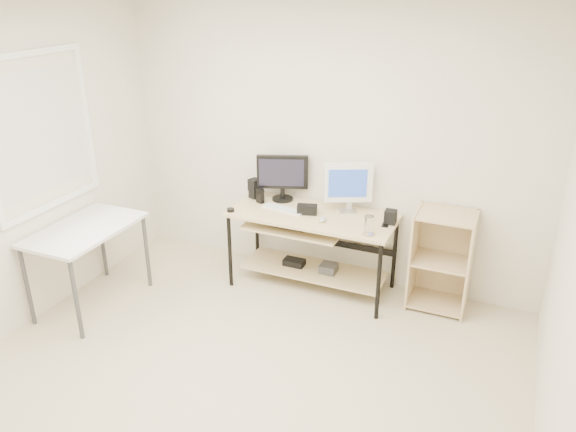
% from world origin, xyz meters
% --- Properties ---
extents(room, '(4.01, 4.01, 2.62)m').
position_xyz_m(room, '(-0.14, 0.04, 1.32)').
color(room, beige).
rests_on(room, ground).
extents(desk, '(1.50, 0.65, 0.75)m').
position_xyz_m(desk, '(-0.03, 1.66, 0.54)').
color(desk, '#D0B984').
rests_on(desk, ground).
extents(side_table, '(0.60, 1.00, 0.75)m').
position_xyz_m(side_table, '(-1.68, 0.60, 0.67)').
color(side_table, white).
rests_on(side_table, ground).
extents(shelf_unit, '(0.50, 0.40, 0.90)m').
position_xyz_m(shelf_unit, '(1.15, 1.82, 0.45)').
color(shelf_unit, '#D0B582').
rests_on(shelf_unit, ground).
extents(black_monitor, '(0.47, 0.21, 0.44)m').
position_xyz_m(black_monitor, '(-0.39, 1.86, 1.00)').
color(black_monitor, black).
rests_on(black_monitor, desk).
extents(white_imac, '(0.41, 0.22, 0.46)m').
position_xyz_m(white_imac, '(0.27, 1.83, 1.02)').
color(white_imac, silver).
rests_on(white_imac, desk).
extents(keyboard, '(0.43, 0.18, 0.01)m').
position_xyz_m(keyboard, '(-0.28, 1.64, 0.76)').
color(keyboard, white).
rests_on(keyboard, desk).
extents(mouse, '(0.08, 0.11, 0.04)m').
position_xyz_m(mouse, '(0.14, 1.54, 0.77)').
color(mouse, silver).
rests_on(mouse, desk).
extents(center_speaker, '(0.19, 0.12, 0.09)m').
position_xyz_m(center_speaker, '(-0.05, 1.63, 0.79)').
color(center_speaker, black).
rests_on(center_speaker, desk).
extents(speaker_left, '(0.12, 0.12, 0.19)m').
position_xyz_m(speaker_left, '(-0.66, 1.80, 0.85)').
color(speaker_left, black).
rests_on(speaker_left, desk).
extents(speaker_right, '(0.10, 0.10, 0.12)m').
position_xyz_m(speaker_right, '(0.69, 1.73, 0.81)').
color(speaker_right, black).
rests_on(speaker_right, desk).
extents(audio_controller, '(0.08, 0.07, 0.14)m').
position_xyz_m(audio_controller, '(-0.55, 1.71, 0.82)').
color(audio_controller, black).
rests_on(audio_controller, desk).
extents(volume_puck, '(0.08, 0.08, 0.03)m').
position_xyz_m(volume_puck, '(-0.71, 1.41, 0.76)').
color(volume_puck, black).
rests_on(volume_puck, desk).
extents(smartphone, '(0.07, 0.11, 0.01)m').
position_xyz_m(smartphone, '(0.66, 1.67, 0.75)').
color(smartphone, black).
rests_on(smartphone, desk).
extents(coaster, '(0.11, 0.11, 0.01)m').
position_xyz_m(coaster, '(0.58, 1.43, 0.75)').
color(coaster, '#9D6C46').
rests_on(coaster, desk).
extents(drinking_glass, '(0.09, 0.09, 0.16)m').
position_xyz_m(drinking_glass, '(0.58, 1.43, 0.84)').
color(drinking_glass, white).
rests_on(drinking_glass, coaster).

